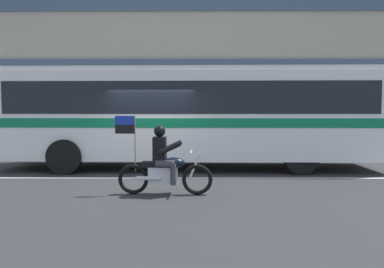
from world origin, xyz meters
name	(u,v)px	position (x,y,z in m)	size (l,w,h in m)	color
ground_plane	(151,174)	(0.00, 0.00, 0.00)	(60.00, 60.00, 0.00)	#2B2B2D
sidewalk_curb	(165,152)	(0.00, 5.10, 0.07)	(28.00, 3.80, 0.15)	#B7B2A8
lane_center_stripe	(149,178)	(0.00, -0.60, 0.00)	(26.60, 0.14, 0.01)	silver
office_building_facade	(168,42)	(0.00, 7.39, 5.26)	(28.00, 0.89, 10.51)	gray
transit_bus	(190,111)	(1.14, 1.19, 1.88)	(12.10, 2.86, 3.22)	white
motorcycle_with_rider	(164,165)	(0.60, -2.59, 0.67)	(2.20, 0.64, 1.78)	black
fire_hydrant	(302,144)	(5.68, 4.10, 0.52)	(0.22, 0.30, 0.75)	red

